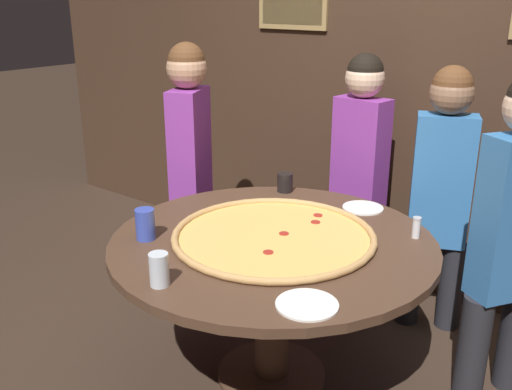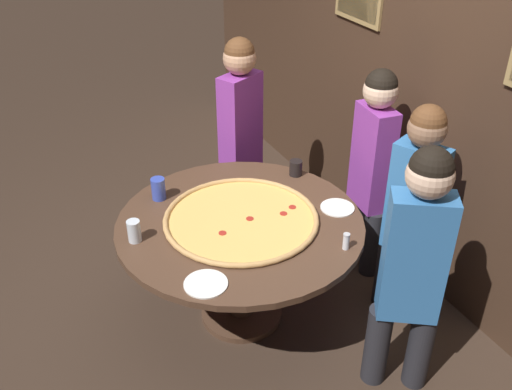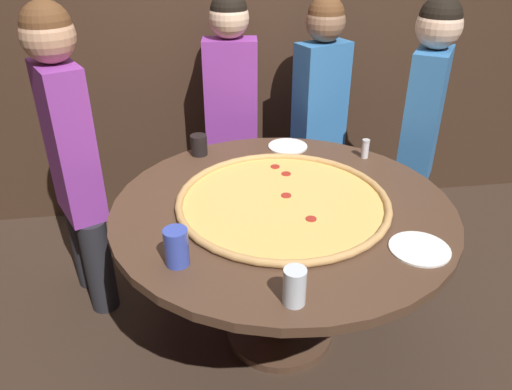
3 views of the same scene
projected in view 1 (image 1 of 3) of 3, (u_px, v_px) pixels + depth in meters
name	position (u px, v px, depth m)	size (l,w,h in m)	color
ground_plane	(271.00, 377.00, 2.78)	(24.00, 24.00, 0.00)	#38281E
back_wall	(408.00, 78.00, 3.33)	(6.40, 0.08, 2.60)	#3D281C
dining_table	(273.00, 268.00, 2.58)	(1.45, 1.45, 0.74)	#4C3323
giant_pizza	(274.00, 236.00, 2.53)	(0.91, 0.91, 0.03)	#EAB75B
drink_cup_near_left	(145.00, 224.00, 2.51)	(0.09, 0.09, 0.14)	#384CB7
drink_cup_far_right	(285.00, 182.00, 3.12)	(0.09, 0.09, 0.10)	black
drink_cup_beside_pizza	(159.00, 270.00, 2.11)	(0.07, 0.07, 0.13)	silver
white_plate_beside_cup	(363.00, 208.00, 2.89)	(0.21, 0.21, 0.01)	white
white_plate_left_side	(307.00, 305.00, 1.99)	(0.22, 0.22, 0.01)	white
condiment_shaker	(416.00, 227.00, 2.53)	(0.04, 0.04, 0.10)	silver
diner_side_left	(441.00, 186.00, 2.98)	(0.38, 0.26, 1.44)	#232328
diner_far_right	(359.00, 164.00, 3.33)	(0.38, 0.22, 1.47)	#232328
diner_far_left	(190.00, 157.00, 3.35)	(0.29, 0.40, 1.52)	#232328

